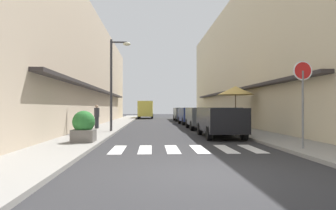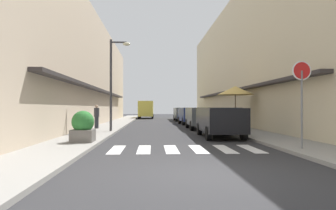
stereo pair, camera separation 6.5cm
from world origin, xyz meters
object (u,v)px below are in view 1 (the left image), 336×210
round_street_sign (303,81)px  planter_corner (84,127)px  parked_car_mid (201,116)px  delivery_van (146,108)px  street_lamp (114,75)px  parked_car_far (190,114)px  cafe_umbrella (235,91)px  pedestrian_walking_near (97,116)px  parked_car_near (220,119)px  parked_car_distant (183,113)px

round_street_sign → planter_corner: (-7.70, 2.33, -1.62)m
parked_car_mid → planter_corner: parked_car_mid is taller
delivery_van → parked_car_mid: bearing=-78.7°
delivery_van → street_lamp: bearing=-93.2°
parked_car_far → delivery_van: bearing=105.4°
parked_car_far → cafe_umbrella: 7.61m
round_street_sign → pedestrian_walking_near: round_street_sign is taller
parked_car_near → cafe_umbrella: (2.00, 4.35, 1.64)m
parked_car_near → planter_corner: 6.61m
parked_car_near → round_street_sign: (1.64, -4.96, 1.42)m
pedestrian_walking_near → planter_corner: bearing=41.2°
parked_car_far → cafe_umbrella: bearing=-74.4°
parked_car_near → pedestrian_walking_near: (-6.95, 5.10, -0.00)m
delivery_van → cafe_umbrella: cafe_umbrella is taller
street_lamp → planter_corner: bearing=-95.5°
cafe_umbrella → delivery_van: bearing=105.4°
parked_car_far → planter_corner: size_ratio=3.24×
parked_car_mid → delivery_van: (-4.20, 21.09, 0.49)m
parked_car_distant → cafe_umbrella: cafe_umbrella is taller
parked_car_far → pedestrian_walking_near: bearing=-137.3°
parked_car_mid → parked_car_far: size_ratio=1.00×
parked_car_near → planter_corner: (-6.06, -2.63, -0.20)m
cafe_umbrella → parked_car_near: bearing=-114.6°
parked_car_near → parked_car_mid: (0.00, 5.70, -0.00)m
parked_car_near → pedestrian_walking_near: pedestrian_walking_near is taller
delivery_van → cafe_umbrella: size_ratio=1.99×
round_street_sign → cafe_umbrella: round_street_sign is taller
round_street_sign → planter_corner: round_street_sign is taller
planter_corner → pedestrian_walking_near: (-0.89, 7.74, 0.20)m
parked_car_distant → planter_corner: size_ratio=3.64×
round_street_sign → pedestrian_walking_near: size_ratio=1.89×
parked_car_near → cafe_umbrella: size_ratio=1.59×
parked_car_far → delivery_van: delivery_van is taller
parked_car_distant → pedestrian_walking_near: size_ratio=2.91×
planter_corner → parked_car_far: bearing=66.8°
parked_car_distant → cafe_umbrella: bearing=-81.7°
parked_car_near → parked_car_far: (0.00, 11.50, -0.00)m
delivery_van → pedestrian_walking_near: size_ratio=3.53×
parked_car_distant → delivery_van: delivery_van is taller
cafe_umbrella → pedestrian_walking_near: (-8.94, 0.75, -1.64)m
delivery_van → cafe_umbrella: 23.31m
parked_car_mid → delivery_van: 21.51m
parked_car_mid → cafe_umbrella: cafe_umbrella is taller
parked_car_far → pedestrian_walking_near: pedestrian_walking_near is taller
parked_car_distant → street_lamp: 16.41m
parked_car_near → parked_car_far: bearing=90.0°
parked_car_far → cafe_umbrella: (2.00, -7.15, 1.64)m
parked_car_far → street_lamp: 10.55m
round_street_sign → planter_corner: bearing=163.2°
round_street_sign → street_lamp: street_lamp is taller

